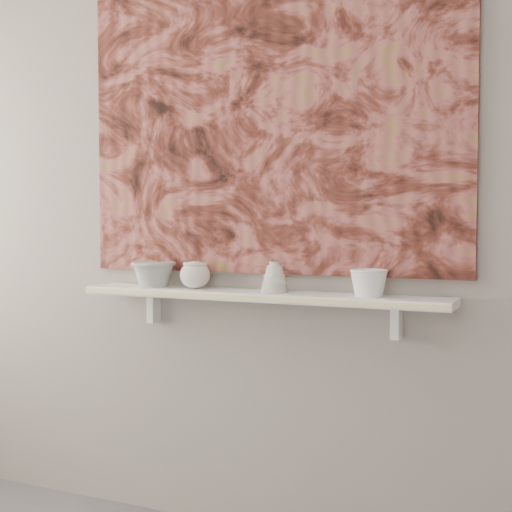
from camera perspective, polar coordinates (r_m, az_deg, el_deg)
The scene contains 11 objects.
wall_back at distance 2.67m, azimuth 1.06°, elevation 6.34°, with size 3.60×3.60×0.00m, color gray.
shelf at distance 2.59m, azimuth 0.22°, elevation -3.19°, with size 1.40×0.18×0.03m, color white.
shelf_stripe at distance 2.51m, azimuth -0.65°, elevation -3.40°, with size 1.40×0.01×0.02m, color beige.
bracket_left at distance 2.89m, azimuth -8.19°, elevation -4.09°, with size 0.03×0.06×0.12m, color white.
bracket_right at distance 2.51m, azimuth 11.17°, elevation -5.18°, with size 0.03×0.06×0.12m, color white.
painting at distance 2.67m, azimuth 0.93°, elevation 10.42°, with size 1.50×0.03×1.10m, color maroon.
house_motif at distance 2.50m, azimuth 10.38°, elevation 3.82°, with size 0.09×0.00×0.08m, color black.
bowl_grey at distance 2.80m, azimuth -8.19°, elevation -1.42°, with size 0.18×0.18×0.10m, color #9B9C99, non-canonical shape.
cup_cream at distance 2.70m, azimuth -4.89°, elevation -1.52°, with size 0.11×0.11×0.10m, color silver, non-canonical shape.
bell_vessel at distance 2.56m, azimuth 1.49°, elevation -1.67°, with size 0.10×0.10×0.11m, color silver, non-canonical shape.
bowl_white at distance 2.45m, azimuth 9.02°, elevation -2.12°, with size 0.13×0.13×0.09m, color white, non-canonical shape.
Camera 1 is at (1.05, -0.85, 1.19)m, focal length 50.00 mm.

